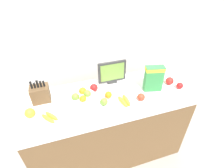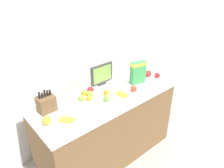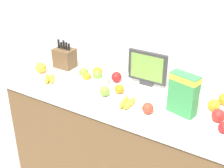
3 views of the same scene
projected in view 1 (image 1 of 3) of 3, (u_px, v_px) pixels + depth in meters
ground_plane at (109, 148)px, 2.24m from camera, size 14.00×14.00×0.00m
wall_back at (93, 35)px, 1.89m from camera, size 9.00×0.06×2.60m
counter at (109, 126)px, 1.98m from camera, size 1.65×0.68×0.87m
knife_block at (40, 94)px, 1.63m from camera, size 0.17×0.13×0.27m
small_monitor at (112, 72)px, 1.82m from camera, size 0.30×0.03×0.26m
cereal_box at (154, 78)px, 1.73m from camera, size 0.20×0.12×0.27m
fruit_bowl at (83, 98)px, 1.63m from camera, size 0.25×0.25×0.12m
banana_bunch_left at (50, 117)px, 1.48m from camera, size 0.16×0.17×0.04m
banana_bunch_right at (125, 101)px, 1.65m from camera, size 0.09×0.17×0.04m
apple_front at (141, 97)px, 1.66m from camera, size 0.07×0.07×0.07m
apple_rear at (169, 81)px, 1.87m from camera, size 0.08×0.08×0.08m
apple_leftmost at (94, 88)px, 1.78m from camera, size 0.08×0.08×0.08m
apple_near_bananas at (104, 102)px, 1.61m from camera, size 0.07×0.07×0.07m
apple_middle at (180, 86)px, 1.81m from camera, size 0.07×0.07×0.07m
orange_front_center at (108, 95)px, 1.69m from camera, size 0.07×0.07×0.07m
orange_by_cereal at (157, 71)px, 2.04m from camera, size 0.08×0.08×0.08m
orange_mid_left at (30, 113)px, 1.49m from camera, size 0.09×0.09×0.09m
orange_near_bowl at (160, 76)px, 1.94m from camera, size 0.08×0.08×0.08m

